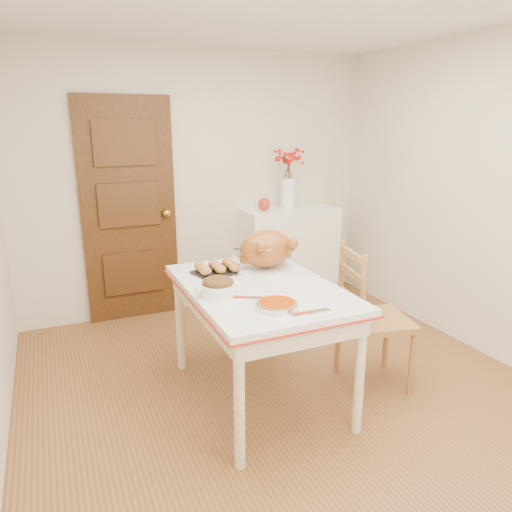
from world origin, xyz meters
name	(u,v)px	position (x,y,z in m)	size (l,w,h in m)	color
floor	(296,403)	(0.00, 0.00, 0.00)	(3.50, 4.00, 0.00)	brown
wall_back	(200,183)	(0.00, 2.00, 1.25)	(3.50, 0.00, 2.50)	beige
wall_right	(506,202)	(1.75, 0.00, 1.25)	(0.00, 4.00, 2.50)	beige
door_back	(129,211)	(-0.70, 1.97, 1.03)	(0.85, 0.06, 2.06)	#36190C
sideboard	(289,254)	(0.88, 1.78, 0.49)	(0.98, 0.44, 0.98)	white
kitchen_table	(259,342)	(-0.19, 0.18, 0.40)	(0.92, 1.35, 0.81)	silver
chair_oak	(376,317)	(0.63, 0.01, 0.51)	(0.45, 0.45, 1.02)	#A26F40
berry_vase	(288,177)	(0.85, 1.78, 1.29)	(0.33, 0.33, 0.63)	white
apple	(264,204)	(0.59, 1.78, 1.04)	(0.12, 0.12, 0.12)	#B22C1B
turkey_platter	(267,251)	(-0.01, 0.44, 0.95)	(0.45, 0.36, 0.28)	#A0531F
pumpkin_pie	(277,304)	(-0.26, -0.22, 0.83)	(0.24, 0.24, 0.05)	#992B00
stuffing_dish	(218,286)	(-0.49, 0.11, 0.86)	(0.28, 0.22, 0.11)	#51331B
rolls_tray	(217,268)	(-0.36, 0.52, 0.85)	(0.30, 0.23, 0.08)	#A06D2F
pie_server	(311,312)	(-0.12, -0.36, 0.82)	(0.22, 0.06, 0.01)	silver
carving_knife	(252,297)	(-0.33, -0.03, 0.82)	(0.23, 0.05, 0.01)	silver
drinking_glass	(237,257)	(-0.15, 0.66, 0.87)	(0.07, 0.07, 0.12)	white
shaker_pair	(275,253)	(0.17, 0.68, 0.85)	(0.09, 0.04, 0.09)	white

